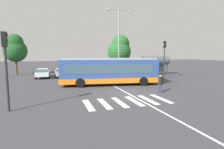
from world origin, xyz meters
name	(u,v)px	position (x,y,z in m)	size (l,w,h in m)	color
ground_plane	(126,94)	(0.00, 0.00, 0.00)	(160.00, 160.00, 0.00)	#3D3D42
city_transit_bus	(109,71)	(-0.03, 4.88, 1.59)	(11.31, 4.26, 3.06)	black
pedestrian_crossing_street	(160,82)	(3.20, -0.51, 0.97)	(0.50, 0.44, 1.72)	#333856
parked_car_white	(43,73)	(-7.67, 13.82, 0.77)	(1.90, 4.51, 1.35)	black
parked_car_silver	(62,72)	(-4.98, 13.74, 0.77)	(1.99, 4.56, 1.35)	black
parked_car_black	(79,72)	(-2.30, 13.56, 0.77)	(2.20, 4.64, 1.35)	black
parked_car_charcoal	(96,71)	(0.38, 13.36, 0.77)	(2.07, 4.60, 1.35)	black
parked_car_teal	(111,71)	(2.95, 13.90, 0.77)	(2.01, 4.57, 1.35)	black
parked_car_red	(126,70)	(5.66, 13.58, 0.77)	(2.10, 4.60, 1.35)	black
traffic_light_near_corner	(6,59)	(-8.72, -2.33, 3.24)	(0.33, 0.32, 4.84)	#28282B
traffic_light_far_corner	(164,54)	(8.70, 7.13, 3.51)	(0.33, 0.32, 5.29)	#28282B
bus_stop_shelter	(155,61)	(10.20, 11.93, 2.42)	(4.81, 1.54, 3.25)	#28282B
twin_arm_street_lamp	(119,37)	(3.14, 10.52, 6.03)	(3.98, 0.32, 10.00)	#939399
background_tree_left	(15,48)	(-12.06, 18.74, 4.43)	(3.74, 3.74, 6.77)	brown
background_tree_right	(120,50)	(7.38, 21.54, 4.45)	(4.93, 4.93, 7.52)	brown
crosswalk_painted_stripes	(127,102)	(-0.90, -2.46, 0.00)	(6.28, 2.92, 0.01)	silver
lane_center_line	(120,89)	(0.23, 2.00, 0.00)	(0.16, 24.00, 0.01)	silver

